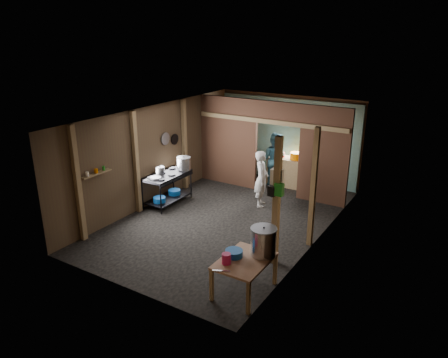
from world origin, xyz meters
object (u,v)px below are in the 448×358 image
Objects in this scene: yellow_tub at (296,156)px; cook at (261,179)px; gas_range at (167,189)px; prep_table at (244,276)px; stock_pot at (263,242)px; pink_bucket at (226,259)px; stove_pot_large at (184,164)px.

cook is at bearing -97.39° from yellow_tub.
gas_range reaches higher than prep_table.
stock_pot is 2.90× the size of pink_bucket.
stock_pot is at bearing 56.00° from pink_bucket.
yellow_tub is at bearing 106.30° from stock_pot.
stock_pot is (3.73, -2.69, -0.10)m from stove_pot_large.
yellow_tub is 0.25× the size of cook.
stock_pot is (0.19, 0.33, 0.57)m from prep_table.
stove_pot_large reaches higher than stock_pot.
stove_pot_large is 4.60m from stock_pot.
stock_pot reaches higher than prep_table.
stock_pot is 0.36× the size of cook.
gas_range is 0.81m from stove_pot_large.
stove_pot_large is at bearing 144.22° from stock_pot.
gas_range is 4.47m from prep_table.
prep_table is 4.70m from stove_pot_large.
gas_range is 3.75× the size of stove_pot_large.
stove_pot_large is at bearing 135.43° from pink_bucket.
gas_range is 2.60× the size of stock_pot.
yellow_tub is at bearing -30.01° from cook.
yellow_tub is at bearing 100.87° from pink_bucket.
pink_bucket is 0.51× the size of yellow_tub.
prep_table is 2.99× the size of yellow_tub.
prep_table is (3.71, -2.48, -0.09)m from gas_range.
yellow_tub reaches higher than gas_range.
stove_pot_large is (-3.54, 3.01, 0.68)m from prep_table.
stove_pot_large is 3.30m from yellow_tub.
cook is at bearing 108.59° from pink_bucket.
stock_pot is at bearing -35.78° from stove_pot_large.
prep_table is 2.02× the size of stock_pot.
stove_pot_large is at bearing 85.61° from cook.
pink_bucket is 0.13× the size of cook.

